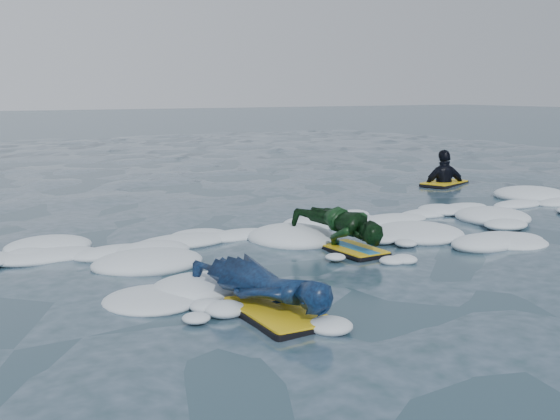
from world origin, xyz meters
The scene contains 5 objects.
ground centered at (0.00, 0.00, 0.00)m, with size 120.00×120.00×0.00m, color #1C3444.
foam_band centered at (0.00, 1.03, 0.00)m, with size 12.00×3.10×0.30m, color white, non-canonical shape.
prone_woman_unit centered at (-1.50, -1.13, 0.21)m, with size 0.85×1.65×0.41m.
prone_child_unit centered at (0.40, 0.43, 0.25)m, with size 0.73×1.32×0.50m.
waiting_rider_unit centered at (5.29, 4.00, -0.07)m, with size 1.17×0.89×1.55m.
Camera 1 is at (-4.24, -6.12, 1.84)m, focal length 45.00 mm.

